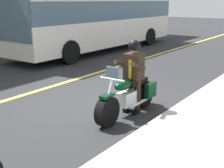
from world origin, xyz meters
The scene contains 5 objects.
ground_plane centered at (0.00, 0.00, 0.00)m, with size 80.00×80.00×0.00m, color #28282B.
lane_center_stripe centered at (0.00, -2.00, 0.01)m, with size 60.00×0.16×0.01m, color #E5DB4C.
motorcycle_main centered at (0.26, 1.21, 0.45)m, with size 2.21×0.60×1.26m.
rider_main centered at (0.07, 1.20, 1.04)m, with size 0.62×0.54×1.74m.
bus_near centered at (-6.73, -5.13, 1.87)m, with size 11.05×2.70×3.30m.
Camera 1 is at (5.83, 4.77, 2.60)m, focal length 48.04 mm.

